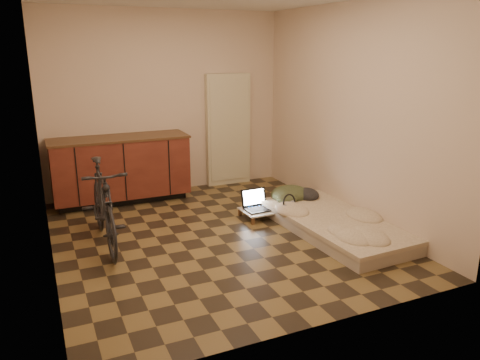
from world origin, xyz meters
name	(u,v)px	position (x,y,z in m)	size (l,w,h in m)	color
room_shell	(216,122)	(0.00, 0.00, 1.30)	(3.50, 4.00, 2.60)	brown
cabinets	(121,169)	(-0.75, 1.70, 0.47)	(1.84, 0.62, 0.91)	black
appliance_panel	(228,130)	(0.95, 1.94, 0.85)	(0.70, 0.10, 1.70)	beige
bicycle	(103,201)	(-1.20, 0.23, 0.51)	(0.46, 1.57, 1.02)	black
futon	(335,224)	(1.30, -0.43, 0.09)	(1.04, 2.04, 0.17)	#B4A590
clothing_pile	(295,189)	(1.25, 0.42, 0.28)	(0.55, 0.46, 0.22)	#343C23
headphones	(289,202)	(0.97, 0.06, 0.25)	(0.24, 0.22, 0.16)	black
lap_desk	(266,209)	(0.80, 0.34, 0.09)	(0.65, 0.43, 0.11)	brown
laptop	(257,205)	(0.69, 0.38, 0.16)	(0.36, 0.32, 0.24)	black
mouse	(281,205)	(1.02, 0.34, 0.12)	(0.07, 0.11, 0.04)	silver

